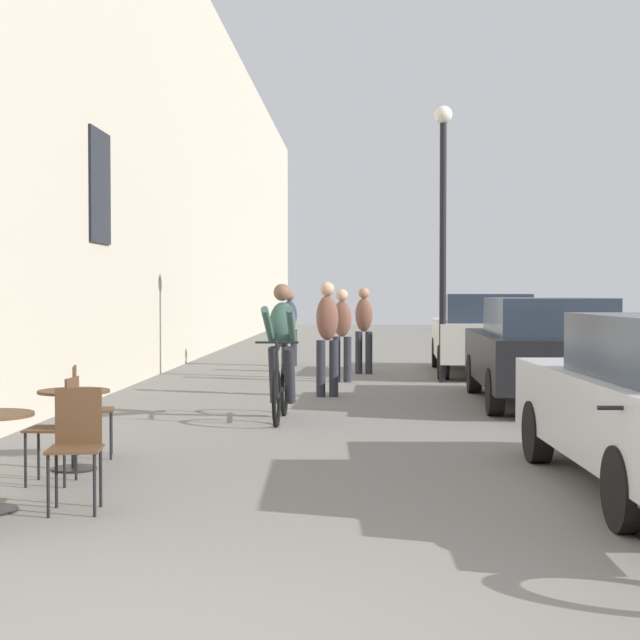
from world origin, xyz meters
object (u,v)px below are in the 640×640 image
(pedestrian_near, at_px, (327,332))
(street_lamp, at_px, (443,207))
(cafe_table_mid, at_px, (74,412))
(pedestrian_mid, at_px, (342,330))
(cyclist_on_bicycle, at_px, (281,355))
(cafe_chair_mid_toward_wall, at_px, (60,422))
(cafe_chair_near_toward_wall, at_px, (76,440))
(pedestrian_far, at_px, (364,325))
(parked_car_second, at_px, (542,349))
(pedestrian_furthest, at_px, (289,324))
(parked_car_third, at_px, (483,332))
(cafe_chair_mid_toward_street, at_px, (86,404))

(pedestrian_near, relative_size, street_lamp, 0.36)
(cafe_table_mid, xyz_separation_m, pedestrian_mid, (2.24, 8.66, 0.41))
(cafe_table_mid, height_order, cyclist_on_bicycle, cyclist_on_bicycle)
(cafe_chair_mid_toward_wall, relative_size, pedestrian_near, 0.51)
(cafe_chair_near_toward_wall, relative_size, pedestrian_far, 0.52)
(pedestrian_far, bearing_deg, pedestrian_mid, -102.76)
(pedestrian_near, height_order, parked_car_second, pedestrian_near)
(pedestrian_furthest, xyz_separation_m, parked_car_third, (3.95, -1.82, -0.11))
(parked_car_second, bearing_deg, parked_car_third, 91.90)
(pedestrian_furthest, distance_m, parked_car_third, 4.36)
(cyclist_on_bicycle, relative_size, pedestrian_far, 1.04)
(cafe_table_mid, height_order, pedestrian_furthest, pedestrian_furthest)
(cafe_table_mid, height_order, parked_car_third, parked_car_third)
(pedestrian_mid, height_order, pedestrian_far, pedestrian_far)
(cafe_chair_near_toward_wall, xyz_separation_m, street_lamp, (3.54, 10.25, 2.59))
(pedestrian_mid, relative_size, street_lamp, 0.34)
(pedestrian_near, bearing_deg, cafe_chair_mid_toward_wall, -106.25)
(cafe_chair_mid_toward_street, relative_size, parked_car_second, 0.21)
(pedestrian_mid, relative_size, pedestrian_far, 0.98)
(cafe_chair_near_toward_wall, height_order, pedestrian_far, pedestrian_far)
(parked_car_second, relative_size, parked_car_third, 0.96)
(cafe_chair_mid_toward_street, relative_size, cafe_chair_mid_toward_wall, 1.00)
(street_lamp, relative_size, parked_car_third, 1.09)
(cafe_chair_mid_toward_wall, height_order, pedestrian_near, pedestrian_near)
(cafe_chair_mid_toward_wall, bearing_deg, street_lamp, 66.95)
(cafe_chair_mid_toward_wall, distance_m, pedestrian_far, 11.35)
(cafe_table_mid, relative_size, parked_car_second, 0.17)
(cafe_table_mid, bearing_deg, cafe_chair_mid_toward_wall, -83.24)
(cafe_table_mid, bearing_deg, street_lamp, 65.02)
(cafe_chair_mid_toward_wall, bearing_deg, pedestrian_furthest, 85.82)
(cafe_chair_mid_toward_wall, xyz_separation_m, pedestrian_far, (2.57, 11.05, 0.44))
(cyclist_on_bicycle, bearing_deg, pedestrian_far, 81.21)
(cafe_table_mid, xyz_separation_m, pedestrian_furthest, (1.03, 12.35, 0.40))
(cafe_chair_mid_toward_wall, distance_m, cyclist_on_bicycle, 4.47)
(cafe_table_mid, distance_m, pedestrian_mid, 8.95)
(cafe_chair_mid_toward_wall, height_order, pedestrian_mid, pedestrian_mid)
(cyclist_on_bicycle, xyz_separation_m, pedestrian_mid, (0.66, 5.10, 0.13))
(street_lamp, distance_m, parked_car_third, 3.10)
(street_lamp, relative_size, parked_car_second, 1.13)
(pedestrian_near, relative_size, parked_car_second, 0.41)
(pedestrian_furthest, bearing_deg, parked_car_third, -24.76)
(pedestrian_near, distance_m, street_lamp, 3.80)
(cyclist_on_bicycle, height_order, parked_car_second, cyclist_on_bicycle)
(cafe_table_mid, bearing_deg, parked_car_third, 64.68)
(pedestrian_mid, height_order, pedestrian_furthest, pedestrian_mid)
(cafe_chair_mid_toward_wall, relative_size, parked_car_third, 0.20)
(parked_car_second, bearing_deg, cafe_chair_mid_toward_street, -138.44)
(pedestrian_near, distance_m, pedestrian_far, 4.25)
(cafe_chair_mid_toward_wall, bearing_deg, pedestrian_far, 76.93)
(cafe_chair_near_toward_wall, distance_m, pedestrian_mid, 10.40)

